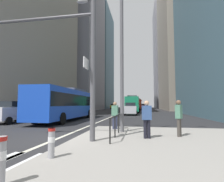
{
  "coord_description": "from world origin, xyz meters",
  "views": [
    {
      "loc": [
        4.0,
        -7.87,
        1.64
      ],
      "look_at": [
        -2.93,
        32.86,
        4.89
      ],
      "focal_mm": 27.75,
      "sensor_mm": 36.0,
      "label": 1
    }
  ],
  "objects_px": {
    "pedestrian_far": "(115,114)",
    "pedestrian_waiting": "(147,117)",
    "car_receding_near": "(143,106)",
    "pedestrian_walking": "(179,116)",
    "bollard_front": "(0,159)",
    "city_bus_red_receding": "(133,104)",
    "car_oncoming_mid": "(113,106)",
    "sedan_white_oncoming": "(13,112)",
    "traffic_signal_gantry": "(55,50)",
    "bollard_left": "(51,141)",
    "car_receding_far": "(131,109)",
    "street_lamp_post": "(122,41)",
    "city_bus_blue_oncoming": "(68,103)",
    "city_bus_red_distant": "(137,104)"
  },
  "relations": [
    {
      "from": "pedestrian_far",
      "to": "pedestrian_waiting",
      "type": "bearing_deg",
      "value": -55.15
    },
    {
      "from": "car_receding_near",
      "to": "pedestrian_walking",
      "type": "xyz_separation_m",
      "value": [
        1.3,
        -58.85,
        0.11
      ]
    },
    {
      "from": "bollard_front",
      "to": "pedestrian_waiting",
      "type": "bearing_deg",
      "value": 61.0
    },
    {
      "from": "city_bus_red_receding",
      "to": "car_oncoming_mid",
      "type": "bearing_deg",
      "value": 107.13
    },
    {
      "from": "sedan_white_oncoming",
      "to": "traffic_signal_gantry",
      "type": "xyz_separation_m",
      "value": [
        7.8,
        -7.17,
        3.08
      ]
    },
    {
      "from": "city_bus_red_receding",
      "to": "bollard_left",
      "type": "relative_size",
      "value": 13.64
    },
    {
      "from": "car_receding_near",
      "to": "car_receding_far",
      "type": "relative_size",
      "value": 1.02
    },
    {
      "from": "traffic_signal_gantry",
      "to": "bollard_front",
      "type": "xyz_separation_m",
      "value": [
        1.19,
        -4.09,
        -3.42
      ]
    },
    {
      "from": "pedestrian_far",
      "to": "street_lamp_post",
      "type": "bearing_deg",
      "value": -59.79
    },
    {
      "from": "city_bus_blue_oncoming",
      "to": "car_oncoming_mid",
      "type": "distance_m",
      "value": 48.59
    },
    {
      "from": "car_oncoming_mid",
      "to": "pedestrian_far",
      "type": "xyz_separation_m",
      "value": [
        9.14,
        -55.15,
        0.08
      ]
    },
    {
      "from": "sedan_white_oncoming",
      "to": "city_bus_red_receding",
      "type": "height_order",
      "value": "city_bus_red_receding"
    },
    {
      "from": "car_oncoming_mid",
      "to": "pedestrian_waiting",
      "type": "height_order",
      "value": "car_oncoming_mid"
    },
    {
      "from": "car_receding_far",
      "to": "bollard_front",
      "type": "height_order",
      "value": "car_receding_far"
    },
    {
      "from": "city_bus_blue_oncoming",
      "to": "car_receding_near",
      "type": "distance_m",
      "value": 50.93
    },
    {
      "from": "car_oncoming_mid",
      "to": "traffic_signal_gantry",
      "type": "distance_m",
      "value": 59.24
    },
    {
      "from": "car_receding_far",
      "to": "pedestrian_walking",
      "type": "bearing_deg",
      "value": -79.64
    },
    {
      "from": "pedestrian_far",
      "to": "bollard_front",
      "type": "bearing_deg",
      "value": -97.1
    },
    {
      "from": "traffic_signal_gantry",
      "to": "pedestrian_walking",
      "type": "bearing_deg",
      "value": 17.0
    },
    {
      "from": "street_lamp_post",
      "to": "pedestrian_waiting",
      "type": "distance_m",
      "value": 4.73
    },
    {
      "from": "sedan_white_oncoming",
      "to": "pedestrian_walking",
      "type": "relative_size",
      "value": 2.55
    },
    {
      "from": "car_receding_far",
      "to": "sedan_white_oncoming",
      "type": "bearing_deg",
      "value": -127.15
    },
    {
      "from": "city_bus_red_distant",
      "to": "bollard_front",
      "type": "relative_size",
      "value": 11.95
    },
    {
      "from": "traffic_signal_gantry",
      "to": "pedestrian_far",
      "type": "xyz_separation_m",
      "value": [
        2.15,
        3.59,
        -3.0
      ]
    },
    {
      "from": "car_receding_far",
      "to": "city_bus_red_distant",
      "type": "bearing_deg",
      "value": 89.0
    },
    {
      "from": "bollard_front",
      "to": "pedestrian_waiting",
      "type": "height_order",
      "value": "pedestrian_waiting"
    },
    {
      "from": "traffic_signal_gantry",
      "to": "pedestrian_walking",
      "type": "distance_m",
      "value": 6.47
    },
    {
      "from": "city_bus_red_receding",
      "to": "street_lamp_post",
      "type": "distance_m",
      "value": 27.08
    },
    {
      "from": "sedan_white_oncoming",
      "to": "car_receding_far",
      "type": "xyz_separation_m",
      "value": [
        9.91,
        13.08,
        -0.0
      ]
    },
    {
      "from": "sedan_white_oncoming",
      "to": "car_receding_near",
      "type": "bearing_deg",
      "value": 77.32
    },
    {
      "from": "city_bus_blue_oncoming",
      "to": "traffic_signal_gantry",
      "type": "bearing_deg",
      "value": -69.14
    },
    {
      "from": "car_receding_far",
      "to": "bollard_left",
      "type": "xyz_separation_m",
      "value": [
        -0.85,
        -22.6,
        -0.38
      ]
    },
    {
      "from": "city_bus_blue_oncoming",
      "to": "pedestrian_waiting",
      "type": "bearing_deg",
      "value": -49.69
    },
    {
      "from": "car_receding_far",
      "to": "traffic_signal_gantry",
      "type": "relative_size",
      "value": 0.68
    },
    {
      "from": "bollard_left",
      "to": "sedan_white_oncoming",
      "type": "bearing_deg",
      "value": 133.55
    },
    {
      "from": "pedestrian_far",
      "to": "car_receding_near",
      "type": "bearing_deg",
      "value": 87.94
    },
    {
      "from": "city_bus_blue_oncoming",
      "to": "pedestrian_far",
      "type": "height_order",
      "value": "city_bus_blue_oncoming"
    },
    {
      "from": "pedestrian_walking",
      "to": "pedestrian_far",
      "type": "relative_size",
      "value": 1.03
    },
    {
      "from": "bollard_front",
      "to": "city_bus_blue_oncoming",
      "type": "bearing_deg",
      "value": 109.58
    },
    {
      "from": "car_receding_near",
      "to": "street_lamp_post",
      "type": "relative_size",
      "value": 0.52
    },
    {
      "from": "car_receding_far",
      "to": "pedestrian_far",
      "type": "distance_m",
      "value": 16.66
    },
    {
      "from": "bollard_left",
      "to": "pedestrian_walking",
      "type": "height_order",
      "value": "pedestrian_walking"
    },
    {
      "from": "traffic_signal_gantry",
      "to": "pedestrian_waiting",
      "type": "height_order",
      "value": "traffic_signal_gantry"
    },
    {
      "from": "traffic_signal_gantry",
      "to": "bollard_left",
      "type": "height_order",
      "value": "traffic_signal_gantry"
    },
    {
      "from": "sedan_white_oncoming",
      "to": "car_receding_far",
      "type": "relative_size",
      "value": 1.07
    },
    {
      "from": "pedestrian_far",
      "to": "city_bus_blue_oncoming",
      "type": "bearing_deg",
      "value": 132.25
    },
    {
      "from": "street_lamp_post",
      "to": "bollard_front",
      "type": "xyz_separation_m",
      "value": [
        -1.5,
        -6.75,
        -4.63
      ]
    },
    {
      "from": "sedan_white_oncoming",
      "to": "street_lamp_post",
      "type": "height_order",
      "value": "street_lamp_post"
    },
    {
      "from": "car_receding_far",
      "to": "pedestrian_far",
      "type": "height_order",
      "value": "car_receding_far"
    },
    {
      "from": "sedan_white_oncoming",
      "to": "traffic_signal_gantry",
      "type": "height_order",
      "value": "traffic_signal_gantry"
    }
  ]
}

